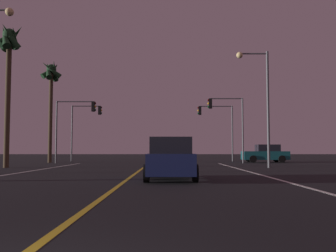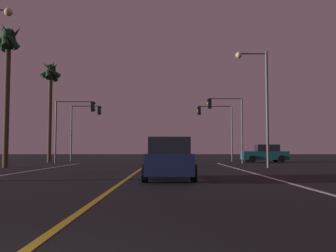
{
  "view_description": "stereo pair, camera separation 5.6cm",
  "coord_description": "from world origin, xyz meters",
  "px_view_note": "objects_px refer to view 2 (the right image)",
  "views": [
    {
      "loc": [
        1.66,
        -2.87,
        1.21
      ],
      "look_at": [
        1.65,
        27.17,
        3.09
      ],
      "focal_mm": 40.59,
      "sensor_mm": 36.0,
      "label": 1
    },
    {
      "loc": [
        1.71,
        -2.87,
        1.21
      ],
      "look_at": [
        1.65,
        27.17,
        3.09
      ],
      "focal_mm": 40.59,
      "sensor_mm": 36.0,
      "label": 2
    }
  ],
  "objects_px": {
    "traffic_light_far_left": "(86,120)",
    "street_lamp_right_far": "(260,93)",
    "traffic_light_near_right": "(227,115)",
    "car_lead_same_lane": "(170,159)",
    "car_crossing_side": "(266,154)",
    "traffic_light_far_right": "(216,120)",
    "palm_tree_left_mid": "(9,52)",
    "traffic_light_near_left": "(76,117)",
    "palm_tree_left_far": "(51,80)"
  },
  "relations": [
    {
      "from": "palm_tree_left_mid",
      "to": "car_lead_same_lane",
      "type": "bearing_deg",
      "value": -43.01
    },
    {
      "from": "palm_tree_left_far",
      "to": "traffic_light_near_left",
      "type": "bearing_deg",
      "value": -31.62
    },
    {
      "from": "car_lead_same_lane",
      "to": "street_lamp_right_far",
      "type": "xyz_separation_m",
      "value": [
        6.15,
        10.05,
        4.19
      ]
    },
    {
      "from": "traffic_light_far_right",
      "to": "palm_tree_left_mid",
      "type": "xyz_separation_m",
      "value": [
        -15.93,
        -13.86,
        3.58
      ]
    },
    {
      "from": "car_crossing_side",
      "to": "palm_tree_left_far",
      "type": "relative_size",
      "value": 0.44
    },
    {
      "from": "traffic_light_near_right",
      "to": "traffic_light_near_left",
      "type": "bearing_deg",
      "value": 0.0
    },
    {
      "from": "car_crossing_side",
      "to": "traffic_light_far_right",
      "type": "relative_size",
      "value": 0.74
    },
    {
      "from": "palm_tree_left_mid",
      "to": "traffic_light_far_right",
      "type": "bearing_deg",
      "value": 41.02
    },
    {
      "from": "street_lamp_right_far",
      "to": "palm_tree_left_far",
      "type": "xyz_separation_m",
      "value": [
        -17.38,
        10.3,
        2.78
      ]
    },
    {
      "from": "traffic_light_near_right",
      "to": "palm_tree_left_mid",
      "type": "distance_m",
      "value": 18.56
    },
    {
      "from": "traffic_light_near_left",
      "to": "palm_tree_left_far",
      "type": "distance_m",
      "value": 4.87
    },
    {
      "from": "traffic_light_near_right",
      "to": "traffic_light_near_left",
      "type": "relative_size",
      "value": 1.05
    },
    {
      "from": "palm_tree_left_mid",
      "to": "car_crossing_side",
      "type": "bearing_deg",
      "value": 27.86
    },
    {
      "from": "traffic_light_near_right",
      "to": "car_lead_same_lane",
      "type": "bearing_deg",
      "value": 74.53
    },
    {
      "from": "traffic_light_far_right",
      "to": "palm_tree_left_far",
      "type": "relative_size",
      "value": 0.59
    },
    {
      "from": "traffic_light_far_right",
      "to": "street_lamp_right_far",
      "type": "relative_size",
      "value": 0.74
    },
    {
      "from": "traffic_light_near_right",
      "to": "palm_tree_left_mid",
      "type": "relative_size",
      "value": 0.59
    },
    {
      "from": "street_lamp_right_far",
      "to": "palm_tree_left_mid",
      "type": "bearing_deg",
      "value": -0.78
    },
    {
      "from": "traffic_light_near_left",
      "to": "traffic_light_far_right",
      "type": "bearing_deg",
      "value": 22.38
    },
    {
      "from": "car_crossing_side",
      "to": "traffic_light_far_left",
      "type": "xyz_separation_m",
      "value": [
        -17.93,
        3.15,
        3.48
      ]
    },
    {
      "from": "traffic_light_near_left",
      "to": "palm_tree_left_mid",
      "type": "height_order",
      "value": "palm_tree_left_mid"
    },
    {
      "from": "traffic_light_near_left",
      "to": "palm_tree_left_mid",
      "type": "relative_size",
      "value": 0.56
    },
    {
      "from": "traffic_light_far_left",
      "to": "palm_tree_left_far",
      "type": "height_order",
      "value": "palm_tree_left_far"
    },
    {
      "from": "traffic_light_far_right",
      "to": "street_lamp_right_far",
      "type": "height_order",
      "value": "street_lamp_right_far"
    },
    {
      "from": "traffic_light_far_left",
      "to": "street_lamp_right_far",
      "type": "relative_size",
      "value": 0.74
    },
    {
      "from": "street_lamp_right_far",
      "to": "palm_tree_left_mid",
      "type": "distance_m",
      "value": 17.42
    },
    {
      "from": "street_lamp_right_far",
      "to": "traffic_light_near_left",
      "type": "bearing_deg",
      "value": -30.48
    },
    {
      "from": "traffic_light_far_right",
      "to": "palm_tree_left_mid",
      "type": "height_order",
      "value": "palm_tree_left_mid"
    },
    {
      "from": "palm_tree_left_mid",
      "to": "palm_tree_left_far",
      "type": "distance_m",
      "value": 10.07
    },
    {
      "from": "car_lead_same_lane",
      "to": "traffic_light_near_right",
      "type": "height_order",
      "value": "traffic_light_near_right"
    },
    {
      "from": "traffic_light_far_right",
      "to": "traffic_light_far_left",
      "type": "xyz_separation_m",
      "value": [
        -13.6,
        0.0,
        -0.01
      ]
    },
    {
      "from": "traffic_light_far_left",
      "to": "street_lamp_right_far",
      "type": "bearing_deg",
      "value": -43.52
    },
    {
      "from": "traffic_light_far_left",
      "to": "traffic_light_near_right",
      "type": "bearing_deg",
      "value": -21.66
    },
    {
      "from": "car_crossing_side",
      "to": "palm_tree_left_mid",
      "type": "distance_m",
      "value": 23.99
    },
    {
      "from": "car_crossing_side",
      "to": "traffic_light_near_left",
      "type": "relative_size",
      "value": 0.77
    },
    {
      "from": "car_lead_same_lane",
      "to": "street_lamp_right_far",
      "type": "relative_size",
      "value": 0.55
    },
    {
      "from": "street_lamp_right_far",
      "to": "traffic_light_near_right",
      "type": "bearing_deg",
      "value": -83.41
    },
    {
      "from": "car_crossing_side",
      "to": "palm_tree_left_far",
      "type": "bearing_deg",
      "value": 1.8
    },
    {
      "from": "car_crossing_side",
      "to": "traffic_light_near_left",
      "type": "distance_m",
      "value": 18.16
    },
    {
      "from": "street_lamp_right_far",
      "to": "car_lead_same_lane",
      "type": "bearing_deg",
      "value": 58.53
    },
    {
      "from": "palm_tree_left_far",
      "to": "traffic_light_far_left",
      "type": "bearing_deg",
      "value": 56.19
    },
    {
      "from": "traffic_light_far_right",
      "to": "car_lead_same_lane",
      "type": "bearing_deg",
      "value": 78.51
    },
    {
      "from": "palm_tree_left_far",
      "to": "traffic_light_far_right",
      "type": "bearing_deg",
      "value": 13.22
    },
    {
      "from": "traffic_light_far_right",
      "to": "street_lamp_right_far",
      "type": "distance_m",
      "value": 14.17
    },
    {
      "from": "traffic_light_near_left",
      "to": "traffic_light_far_left",
      "type": "height_order",
      "value": "traffic_light_far_left"
    },
    {
      "from": "traffic_light_near_right",
      "to": "palm_tree_left_mid",
      "type": "height_order",
      "value": "palm_tree_left_mid"
    },
    {
      "from": "car_lead_same_lane",
      "to": "palm_tree_left_far",
      "type": "xyz_separation_m",
      "value": [
        -11.23,
        20.35,
        6.97
      ]
    },
    {
      "from": "street_lamp_right_far",
      "to": "palm_tree_left_far",
      "type": "distance_m",
      "value": 20.39
    },
    {
      "from": "car_crossing_side",
      "to": "palm_tree_left_far",
      "type": "xyz_separation_m",
      "value": [
        -20.47,
        -0.64,
        6.97
      ]
    },
    {
      "from": "traffic_light_far_right",
      "to": "street_lamp_right_far",
      "type": "xyz_separation_m",
      "value": [
        1.24,
        -14.09,
        0.7
      ]
    }
  ]
}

